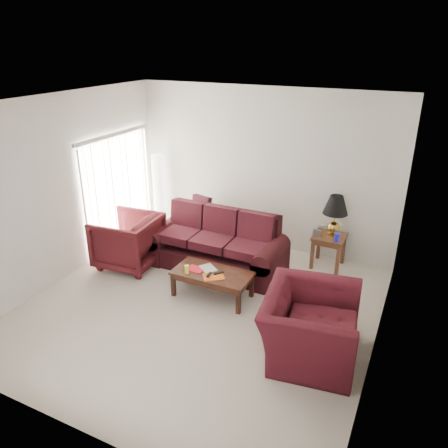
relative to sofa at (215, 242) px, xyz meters
The scene contains 19 objects.
floor 1.39m from the sofa, 73.83° to the right, with size 5.00×5.00×0.00m, color beige.
blinds 2.14m from the sofa, behind, with size 0.10×2.00×2.16m, color silver.
sofa is the anchor object (origin of this frame).
throw_pillow 1.16m from the sofa, 130.58° to the left, with size 0.40×0.11×0.40m, color black.
end_table 2.00m from the sofa, 27.16° to the left, with size 0.54×0.54×0.59m, color #4C271A, non-canonical shape.
table_lamp 2.10m from the sofa, 28.27° to the left, with size 0.43×0.43×0.72m, color gold, non-canonical shape.
clock 1.76m from the sofa, 25.95° to the left, with size 0.13×0.05×0.13m, color silver.
blue_canister 2.07m from the sofa, 20.80° to the left, with size 0.09×0.09×0.15m, color #181BA2.
picture_frame 1.96m from the sofa, 34.21° to the left, with size 0.14×0.02×0.18m, color silver.
floor_lamp 2.05m from the sofa, 151.71° to the left, with size 0.27×0.27×1.63m, color white, non-canonical shape.
armchair_left 1.54m from the sofa, 157.59° to the right, with size 1.00×1.03×0.93m, color #3F0E13.
armchair_right 2.61m from the sofa, 35.96° to the right, with size 1.31×1.14×0.85m, color #400E17.
coffee_table 0.99m from the sofa, 65.85° to the right, with size 1.22×0.61×0.43m, color black, non-canonical shape.
magazine_red 0.91m from the sofa, 82.96° to the right, with size 0.26×0.20×0.02m, color red.
magazine_white 0.84m from the sofa, 70.70° to the right, with size 0.27×0.20×0.02m, color silver.
magazine_orange 1.10m from the sofa, 64.30° to the right, with size 0.31×0.23×0.02m, color #D95619.
remote_a 1.07m from the sofa, 67.96° to the right, with size 0.05×0.15×0.02m, color black.
remote_b 1.01m from the sofa, 60.21° to the right, with size 0.05×0.16×0.02m, color black.
yellow_glass 1.05m from the sofa, 87.44° to the right, with size 0.08×0.08×0.13m, color gold.
Camera 1 is at (2.75, -4.83, 3.76)m, focal length 35.00 mm.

